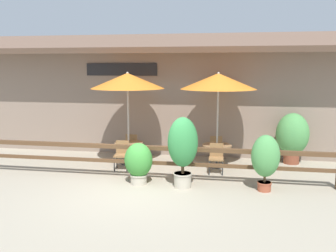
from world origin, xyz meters
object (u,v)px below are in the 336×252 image
object	(u,v)px
patio_umbrella_middle	(218,81)
chair_middle_streetside	(216,157)
dining_table_middle	(217,149)
potted_plant_tall_tropical	(292,136)
patio_umbrella_near	(128,81)
chair_middle_wallside	(216,147)
potted_plant_broad_leaf	(183,146)
chair_near_wallside	(133,145)
dining_table_near	(129,147)
chair_near_streetside	(122,153)
potted_plant_entrance_palm	(265,158)
potted_plant_corner_fern	(138,162)

from	to	relation	value
patio_umbrella_middle	chair_middle_streetside	xyz separation A→B (m)	(0.02, -0.69, -2.17)
chair_middle_streetside	patio_umbrella_middle	bearing A→B (deg)	89.77
dining_table_middle	chair_middle_streetside	size ratio (longest dim) A/B	1.05
potted_plant_tall_tropical	patio_umbrella_near	bearing A→B (deg)	-169.19
chair_middle_wallside	potted_plant_broad_leaf	xyz separation A→B (m)	(-0.70, -2.88, 0.60)
chair_near_wallside	dining_table_near	bearing A→B (deg)	96.99
potted_plant_broad_leaf	chair_middle_wallside	bearing A→B (deg)	76.36
chair_middle_streetside	chair_middle_wallside	bearing A→B (deg)	91.96
chair_near_streetside	patio_umbrella_near	bearing A→B (deg)	81.06
patio_umbrella_near	potted_plant_entrance_palm	world-z (taller)	patio_umbrella_near
chair_near_streetside	dining_table_near	bearing A→B (deg)	81.06
potted_plant_broad_leaf	potted_plant_corner_fern	distance (m)	1.30
chair_near_streetside	chair_middle_wallside	bearing A→B (deg)	21.66
chair_near_streetside	potted_plant_broad_leaf	xyz separation A→B (m)	(2.06, -1.39, 0.60)
potted_plant_corner_fern	chair_near_wallside	bearing A→B (deg)	108.76
potted_plant_entrance_palm	dining_table_middle	bearing A→B (deg)	121.60
patio_umbrella_middle	potted_plant_broad_leaf	distance (m)	2.80
patio_umbrella_middle	chair_middle_wallside	bearing A→B (deg)	95.78
chair_middle_streetside	potted_plant_entrance_palm	world-z (taller)	potted_plant_entrance_palm
dining_table_middle	chair_middle_streetside	bearing A→B (deg)	-88.60
chair_middle_wallside	potted_plant_broad_leaf	bearing A→B (deg)	69.30
dining_table_middle	potted_plant_corner_fern	bearing A→B (deg)	-133.15
chair_near_wallside	potted_plant_broad_leaf	bearing A→B (deg)	130.26
dining_table_near	potted_plant_entrance_palm	xyz separation A→B (m)	(4.10, -1.97, 0.30)
dining_table_near	potted_plant_corner_fern	size ratio (longest dim) A/B	0.82
chair_near_streetside	chair_middle_streetside	bearing A→B (deg)	-4.66
chair_near_wallside	chair_middle_streetside	size ratio (longest dim) A/B	1.00
patio_umbrella_near	potted_plant_broad_leaf	bearing A→B (deg)	-45.18
dining_table_near	dining_table_middle	bearing A→B (deg)	2.91
dining_table_near	chair_near_wallside	world-z (taller)	chair_near_wallside
chair_middle_streetside	chair_middle_wallside	size ratio (longest dim) A/B	1.00
potted_plant_entrance_palm	potted_plant_tall_tropical	size ratio (longest dim) A/B	0.87
potted_plant_entrance_palm	dining_table_near	bearing A→B (deg)	154.35
dining_table_near	dining_table_middle	distance (m)	2.81
potted_plant_corner_fern	potted_plant_entrance_palm	bearing A→B (deg)	-0.24
dining_table_near	chair_near_wallside	size ratio (longest dim) A/B	1.05
chair_middle_wallside	potted_plant_tall_tropical	distance (m)	2.47
chair_middle_wallside	potted_plant_broad_leaf	size ratio (longest dim) A/B	0.47
potted_plant_corner_fern	potted_plant_broad_leaf	bearing A→B (deg)	-4.29
potted_plant_corner_fern	chair_near_streetside	bearing A→B (deg)	123.45
chair_near_streetside	chair_near_wallside	bearing A→B (deg)	84.39
chair_middle_streetside	potted_plant_corner_fern	distance (m)	2.43
chair_middle_wallside	potted_plant_tall_tropical	world-z (taller)	potted_plant_tall_tropical
chair_middle_streetside	potted_plant_broad_leaf	distance (m)	1.79
chair_middle_streetside	potted_plant_corner_fern	xyz separation A→B (m)	(-1.98, -1.41, 0.10)
chair_middle_streetside	potted_plant_entrance_palm	bearing A→B (deg)	-49.52
chair_middle_wallside	dining_table_near	bearing A→B (deg)	9.96
patio_umbrella_near	chair_middle_wallside	world-z (taller)	patio_umbrella_near
dining_table_near	potted_plant_entrance_palm	size ratio (longest dim) A/B	0.64
chair_near_streetside	potted_plant_broad_leaf	distance (m)	2.56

